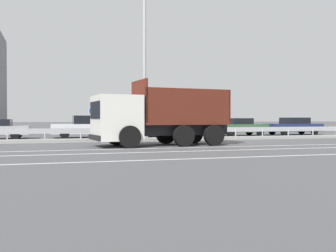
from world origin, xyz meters
The scene contains 13 objects.
ground_plane centered at (0.00, 0.00, 0.00)m, with size 320.00×320.00×0.00m, color #4C4C4F.
lane_strip_0 centered at (-3.67, -3.83, 0.00)m, with size 69.33×0.16×0.01m, color silver.
lane_strip_1 centered at (-3.67, -5.79, 0.00)m, with size 69.33×0.16×0.01m, color silver.
lane_strip_2 centered at (-3.67, -8.73, 0.00)m, with size 69.33×0.16×0.01m, color silver.
median_island centered at (0.00, 2.31, 0.09)m, with size 38.13×1.10×0.18m, color gray.
median_guardrail centered at (0.00, 3.29, 0.57)m, with size 69.33×0.09×0.78m.
dump_truck centered at (-4.57, -2.12, 1.25)m, with size 7.06×3.15×3.25m.
median_road_sign centered at (-6.54, 2.31, 1.17)m, with size 0.76×0.16×2.20m.
street_lamp_1 centered at (-3.53, 2.19, 5.59)m, with size 0.71×2.54×10.11m.
parked_car_4 centered at (-6.62, 7.40, 0.78)m, with size 4.78×2.07×1.58m.
parked_car_5 centered at (-0.20, 7.66, 0.70)m, with size 4.85×2.28×1.38m.
parked_car_6 centered at (5.51, 7.24, 0.71)m, with size 4.31×2.00×1.40m.
parked_car_7 centered at (10.62, 7.47, 0.74)m, with size 4.87×2.01×1.46m.
Camera 1 is at (-9.18, -21.10, 1.34)m, focal length 42.00 mm.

